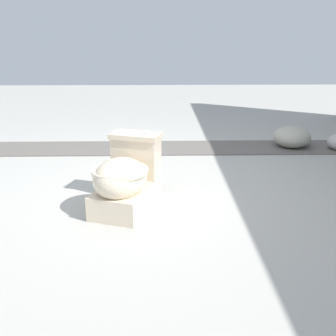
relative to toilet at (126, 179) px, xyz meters
name	(u,v)px	position (x,y,z in m)	size (l,w,h in m)	color
ground_plane	(146,192)	(-0.29, 0.13, -0.22)	(14.00, 14.00, 0.00)	#A8A59E
gravel_strip	(195,148)	(-1.55, 0.63, -0.21)	(0.56, 8.00, 0.01)	#605B56
toilet	(126,179)	(0.00, 0.00, 0.00)	(0.71, 0.55, 0.52)	beige
boulder_far	(292,137)	(-1.58, 1.71, -0.10)	(0.43, 0.41, 0.23)	#ADA899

